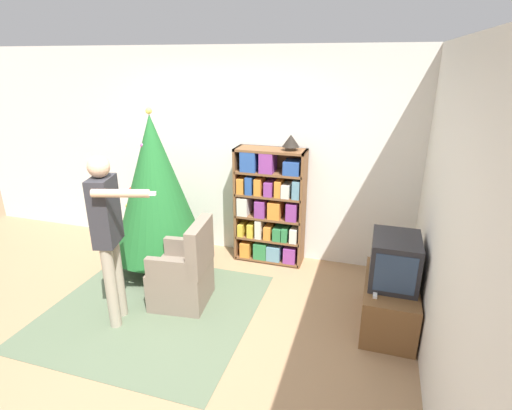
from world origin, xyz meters
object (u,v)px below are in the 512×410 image
(christmas_tree, at_px, (156,187))
(standing_person, at_px, (108,228))
(bookshelf, at_px, (269,206))
(television, at_px, (395,261))
(table_lamp, at_px, (291,141))
(armchair, at_px, (184,275))

(christmas_tree, height_order, standing_person, christmas_tree)
(bookshelf, distance_m, standing_person, 2.00)
(television, xyz_separation_m, christmas_tree, (-2.67, 0.36, 0.35))
(television, distance_m, christmas_tree, 2.72)
(christmas_tree, distance_m, table_lamp, 1.65)
(armchair, height_order, standing_person, standing_person)
(television, relative_size, standing_person, 0.33)
(standing_person, height_order, table_lamp, standing_person)
(standing_person, xyz_separation_m, table_lamp, (1.32, 1.67, 0.56))
(bookshelf, xyz_separation_m, armchair, (-0.59, -1.18, -0.41))
(standing_person, bearing_deg, christmas_tree, 171.42)
(armchair, bearing_deg, standing_person, -51.80)
(bookshelf, xyz_separation_m, table_lamp, (0.24, 0.01, 0.82))
(bookshelf, bearing_deg, armchair, -116.60)
(standing_person, bearing_deg, table_lamp, 125.83)
(armchair, relative_size, table_lamp, 4.60)
(television, distance_m, armchair, 2.10)
(armchair, height_order, table_lamp, table_lamp)
(bookshelf, height_order, television, bookshelf)
(bookshelf, xyz_separation_m, standing_person, (-1.07, -1.66, 0.26))
(television, distance_m, standing_person, 2.65)
(standing_person, distance_m, table_lamp, 2.20)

